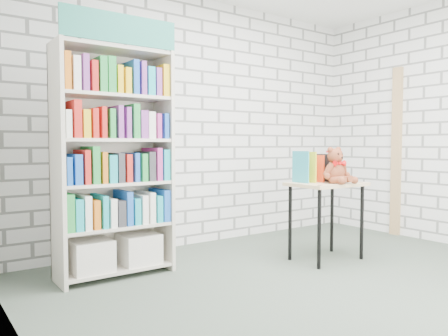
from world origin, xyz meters
TOP-DOWN VIEW (x-y plane):
  - ground at (0.00, 0.00)m, footprint 4.50×4.50m
  - room_shell at (0.00, 0.00)m, footprint 4.52×4.02m
  - bookshelf at (-1.32, 1.36)m, footprint 0.98×0.38m
  - display_table at (0.58, 0.64)m, footprint 0.72×0.51m
  - table_books at (0.58, 0.76)m, footprint 0.50×0.23m
  - teddy_bear at (0.59, 0.53)m, footprint 0.33×0.30m
  - door_trim at (2.23, 0.95)m, footprint 0.05×0.12m

SIDE VIEW (x-z plane):
  - ground at x=0.00m, z-range 0.00..0.00m
  - display_table at x=0.58m, z-range 0.28..1.05m
  - teddy_bear at x=0.59m, z-range 0.73..1.08m
  - table_books at x=0.58m, z-range 0.77..1.07m
  - bookshelf at x=-1.32m, z-range -0.10..2.11m
  - door_trim at x=2.23m, z-range 0.00..2.10m
  - room_shell at x=0.00m, z-range 0.38..3.19m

